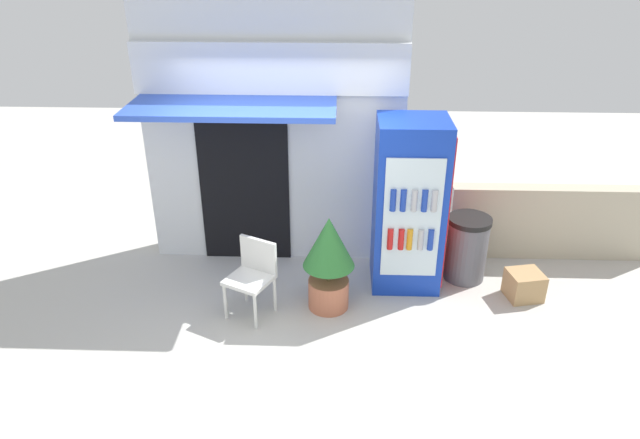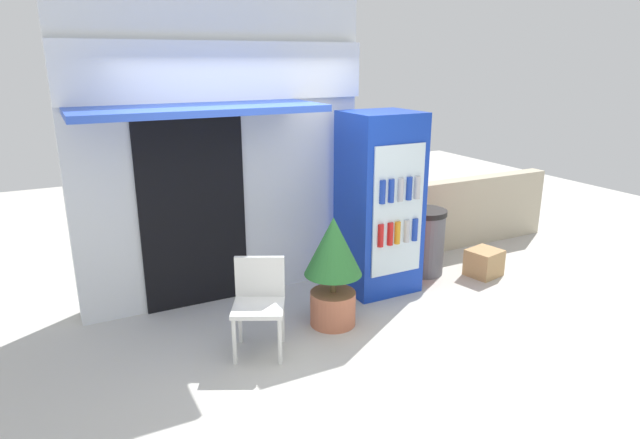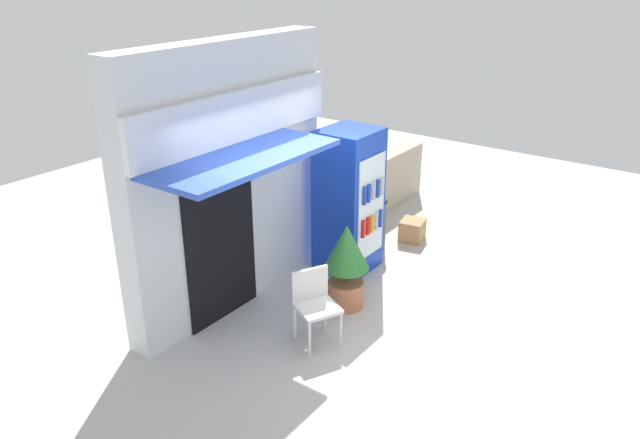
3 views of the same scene
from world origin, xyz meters
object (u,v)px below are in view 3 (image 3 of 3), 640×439
(drink_cooler, at_px, (349,201))
(cardboard_box, at_px, (412,230))
(plastic_chair, at_px, (314,301))
(potted_plant_near_shop, at_px, (346,260))
(trash_bin, at_px, (370,222))

(drink_cooler, xyz_separation_m, cardboard_box, (1.30, -0.29, -0.82))
(plastic_chair, height_order, potted_plant_near_shop, potted_plant_near_shop)
(plastic_chair, xyz_separation_m, potted_plant_near_shop, (0.79, 0.11, 0.14))
(potted_plant_near_shop, relative_size, trash_bin, 1.38)
(drink_cooler, bearing_deg, cardboard_box, -12.73)
(potted_plant_near_shop, xyz_separation_m, cardboard_box, (2.18, 0.25, -0.47))
(potted_plant_near_shop, height_order, cardboard_box, potted_plant_near_shop)
(plastic_chair, bearing_deg, drink_cooler, 21.51)
(trash_bin, height_order, cardboard_box, trash_bin)
(cardboard_box, bearing_deg, drink_cooler, 167.27)
(drink_cooler, bearing_deg, plastic_chair, -158.49)
(trash_bin, distance_m, cardboard_box, 0.75)
(drink_cooler, height_order, potted_plant_near_shop, drink_cooler)
(potted_plant_near_shop, xyz_separation_m, trash_bin, (1.59, 0.65, -0.23))
(cardboard_box, bearing_deg, potted_plant_near_shop, -173.38)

